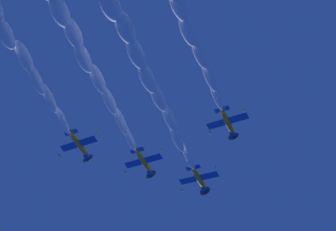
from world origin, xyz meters
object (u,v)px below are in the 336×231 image
Objects in this scene: airplane_right_wingman at (228,123)px; airplane_left_wingman at (144,162)px; airplane_slot_tail at (79,145)px; airplane_lead at (199,179)px.

airplane_left_wingman is at bearing -115.12° from airplane_right_wingman.
airplane_right_wingman reaches higher than airplane_slot_tail.
airplane_lead is at bearing 110.55° from airplane_slot_tail.
airplane_right_wingman is at bearing 64.88° from airplane_left_wingman.
airplane_right_wingman is (8.04, 17.15, -0.11)m from airplane_left_wingman.
airplane_right_wingman is at bearing 84.53° from airplane_slot_tail.
airplane_left_wingman is 13.61m from airplane_slot_tail.
airplane_lead is at bearing -153.05° from airplane_right_wingman.
airplane_slot_tail is (8.82, -23.53, -1.26)m from airplane_lead.
airplane_lead is 11.87m from airplane_left_wingman.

